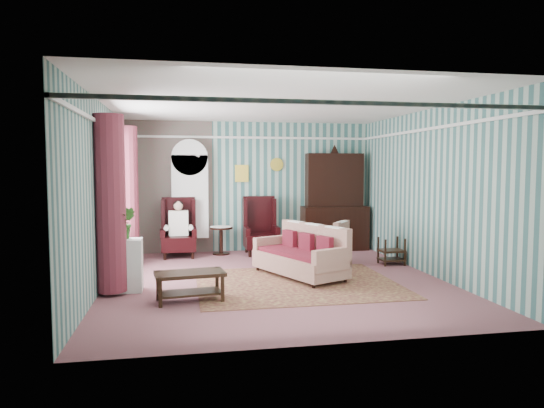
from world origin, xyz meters
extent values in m
plane|color=#8F5359|center=(0.00, 0.00, 0.00)|extent=(6.00, 6.00, 0.00)
cube|color=#386764|center=(0.00, 3.00, 1.45)|extent=(5.50, 0.02, 2.90)
cube|color=#386764|center=(0.00, -3.00, 1.45)|extent=(5.50, 0.02, 2.90)
cube|color=#386764|center=(-2.75, 0.00, 1.45)|extent=(0.02, 6.00, 2.90)
cube|color=#386764|center=(2.75, 0.00, 1.45)|extent=(0.02, 6.00, 2.90)
cube|color=white|center=(0.00, 0.00, 2.90)|extent=(5.50, 6.00, 0.02)
cube|color=brown|center=(-1.80, 2.99, 1.45)|extent=(1.90, 0.01, 2.90)
cube|color=silver|center=(0.00, 0.00, 2.55)|extent=(5.50, 6.00, 0.05)
cube|color=white|center=(-2.72, 0.60, 1.55)|extent=(0.04, 1.50, 1.90)
cylinder|color=maroon|center=(-2.55, -0.45, 1.35)|extent=(0.44, 0.44, 2.60)
cylinder|color=maroon|center=(-2.55, 1.65, 1.35)|extent=(0.44, 0.44, 2.60)
cube|color=gold|center=(-0.20, 2.97, 1.75)|extent=(0.30, 0.03, 0.38)
cube|color=white|center=(-1.35, 2.84, 1.12)|extent=(0.80, 0.28, 2.24)
cube|color=black|center=(1.90, 2.72, 1.18)|extent=(1.50, 0.56, 2.36)
cube|color=black|center=(-1.60, 2.45, 0.62)|extent=(0.76, 0.80, 1.25)
cube|color=black|center=(0.15, 2.45, 0.62)|extent=(0.76, 0.80, 1.25)
cylinder|color=black|center=(-0.70, 2.60, 0.30)|extent=(0.50, 0.50, 0.60)
cube|color=black|center=(2.47, 0.90, 0.27)|extent=(0.45, 0.38, 0.54)
cube|color=white|center=(-2.40, -0.30, 0.40)|extent=(0.55, 0.35, 0.80)
cube|color=#4D1A19|center=(0.30, -0.30, 0.01)|extent=(3.20, 2.60, 0.01)
cube|color=beige|center=(0.46, 0.20, 0.49)|extent=(1.76, 2.10, 0.98)
cube|color=#C0B295|center=(1.26, 1.12, 0.50)|extent=(1.09, 1.07, 1.01)
cube|color=black|center=(-1.42, -1.02, 0.21)|extent=(1.02, 0.61, 0.42)
imported|color=#1E4A17|center=(-2.43, -0.40, 1.01)|extent=(0.47, 0.44, 0.41)
imported|color=#265219|center=(-2.36, -0.22, 1.04)|extent=(0.27, 0.22, 0.48)
imported|color=#20531A|center=(-2.49, -0.26, 1.00)|extent=(0.22, 0.22, 0.40)
camera|label=1|loc=(-1.50, -7.83, 1.88)|focal=32.00mm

